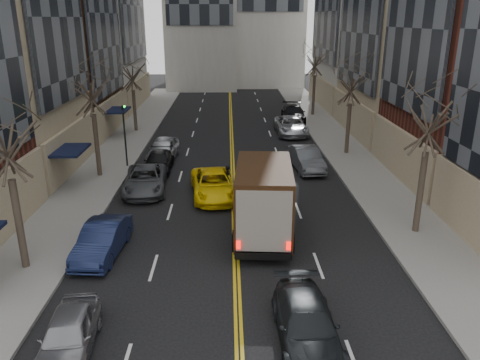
% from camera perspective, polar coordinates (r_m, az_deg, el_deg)
% --- Properties ---
extents(sidewalk_left, '(4.00, 66.00, 0.15)m').
position_cam_1_polar(sidewalk_left, '(38.82, -14.42, 3.78)').
color(sidewalk_left, slate).
rests_on(sidewalk_left, ground).
extents(sidewalk_right, '(4.00, 66.00, 0.15)m').
position_cam_1_polar(sidewalk_right, '(38.95, 12.40, 4.00)').
color(sidewalk_right, slate).
rests_on(sidewalk_right, ground).
extents(tree_lf_near, '(3.20, 3.20, 8.41)m').
position_cam_1_polar(tree_lf_near, '(19.82, -27.03, 6.24)').
color(tree_lf_near, '#382D23').
rests_on(tree_lf_near, sidewalk_left).
extents(tree_lf_mid, '(3.20, 3.20, 8.91)m').
position_cam_1_polar(tree_lf_mid, '(30.90, -17.85, 12.01)').
color(tree_lf_mid, '#382D23').
rests_on(tree_lf_mid, sidewalk_left).
extents(tree_lf_far, '(3.20, 3.20, 8.12)m').
position_cam_1_polar(tree_lf_far, '(43.54, -13.11, 13.48)').
color(tree_lf_far, '#382D23').
rests_on(tree_lf_far, sidewalk_left).
extents(tree_rt_near, '(3.20, 3.20, 8.71)m').
position_cam_1_polar(tree_rt_near, '(22.71, 22.42, 8.84)').
color(tree_rt_near, '#382D23').
rests_on(tree_rt_near, sidewalk_right).
extents(tree_rt_mid, '(3.20, 3.20, 8.32)m').
position_cam_1_polar(tree_rt_mid, '(35.89, 13.54, 12.57)').
color(tree_rt_mid, '#382D23').
rests_on(tree_rt_mid, sidewalk_right).
extents(tree_rt_far, '(3.20, 3.20, 9.11)m').
position_cam_1_polar(tree_rt_far, '(50.45, 9.24, 15.26)').
color(tree_rt_far, '#382D23').
rests_on(tree_rt_far, sidewalk_right).
extents(traffic_signal, '(0.29, 0.26, 4.70)m').
position_cam_1_polar(traffic_signal, '(33.08, -13.92, 6.12)').
color(traffic_signal, black).
rests_on(traffic_signal, sidewalk_left).
extents(ups_truck, '(3.09, 6.82, 3.64)m').
position_cam_1_polar(ups_truck, '(22.20, 2.88, -2.35)').
color(ups_truck, black).
rests_on(ups_truck, ground).
extents(observer_sedan, '(2.01, 4.73, 1.36)m').
position_cam_1_polar(observer_sedan, '(15.81, 8.11, -17.03)').
color(observer_sedan, black).
rests_on(observer_sedan, ground).
extents(taxi, '(3.08, 5.59, 1.48)m').
position_cam_1_polar(taxi, '(27.41, -3.25, -0.54)').
color(taxi, yellow).
rests_on(taxi, ground).
extents(pedestrian, '(0.50, 0.65, 1.58)m').
position_cam_1_polar(pedestrian, '(28.32, -1.46, 0.24)').
color(pedestrian, black).
rests_on(pedestrian, ground).
extents(parked_lf_a, '(1.89, 4.01, 1.32)m').
position_cam_1_polar(parked_lf_a, '(16.20, -20.16, -17.26)').
color(parked_lf_a, '#94959B').
rests_on(parked_lf_a, ground).
extents(parked_lf_b, '(1.89, 4.54, 1.46)m').
position_cam_1_polar(parked_lf_b, '(21.60, -16.45, -7.01)').
color(parked_lf_b, '#121B3B').
rests_on(parked_lf_b, ground).
extents(parked_lf_c, '(2.85, 5.40, 1.45)m').
position_cam_1_polar(parked_lf_c, '(28.78, -11.50, 0.02)').
color(parked_lf_c, '#474A4E').
rests_on(parked_lf_c, ground).
extents(parked_lf_d, '(1.85, 4.50, 1.30)m').
position_cam_1_polar(parked_lf_d, '(32.51, -9.93, 2.21)').
color(parked_lf_d, black).
rests_on(parked_lf_d, ground).
extents(parked_lf_e, '(2.27, 4.91, 1.63)m').
position_cam_1_polar(parked_lf_e, '(35.06, -9.33, 3.77)').
color(parked_lf_e, '#A9ADB1').
rests_on(parked_lf_e, ground).
extents(parked_rt_a, '(2.08, 4.86, 1.56)m').
position_cam_1_polar(parked_rt_a, '(32.58, 8.12, 2.58)').
color(parked_rt_a, '#45484C').
rests_on(parked_rt_a, ground).
extents(parked_rt_b, '(2.72, 5.71, 1.57)m').
position_cam_1_polar(parked_rt_b, '(42.59, 6.21, 6.60)').
color(parked_rt_b, '#B0B2B8').
rests_on(parked_rt_b, ground).
extents(parked_rt_c, '(2.68, 5.81, 1.64)m').
position_cam_1_polar(parked_rt_c, '(48.00, 6.51, 8.05)').
color(parked_rt_c, black).
rests_on(parked_rt_c, ground).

